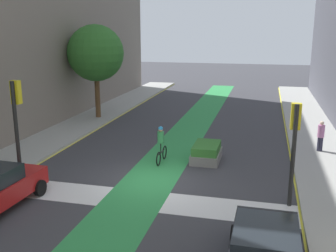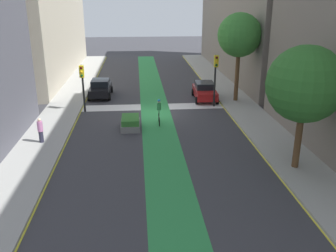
% 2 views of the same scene
% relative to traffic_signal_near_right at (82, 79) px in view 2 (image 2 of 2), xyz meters
% --- Properties ---
extents(ground_plane, '(120.00, 120.00, 0.00)m').
position_rel_traffic_signal_near_right_xyz_m(ground_plane, '(-5.62, 1.01, -2.70)').
color(ground_plane, '#38383D').
extents(bike_lane_paint, '(2.40, 60.00, 0.01)m').
position_rel_traffic_signal_near_right_xyz_m(bike_lane_paint, '(-5.77, 1.01, -2.70)').
color(bike_lane_paint, '#2D8C47').
rests_on(bike_lane_paint, ground_plane).
extents(crosswalk_band, '(12.00, 1.80, 0.01)m').
position_rel_traffic_signal_near_right_xyz_m(crosswalk_band, '(-5.62, -0.99, -2.70)').
color(crosswalk_band, silver).
rests_on(crosswalk_band, ground_plane).
extents(sidewalk_left, '(3.00, 60.00, 0.15)m').
position_rel_traffic_signal_near_right_xyz_m(sidewalk_left, '(-13.12, 1.01, -2.63)').
color(sidewalk_left, '#9E9E99').
rests_on(sidewalk_left, ground_plane).
extents(curb_stripe_left, '(0.16, 60.00, 0.01)m').
position_rel_traffic_signal_near_right_xyz_m(curb_stripe_left, '(-11.62, 1.01, -2.70)').
color(curb_stripe_left, yellow).
rests_on(curb_stripe_left, ground_plane).
extents(sidewalk_right, '(3.00, 60.00, 0.15)m').
position_rel_traffic_signal_near_right_xyz_m(sidewalk_right, '(1.88, 1.01, -2.63)').
color(sidewalk_right, '#9E9E99').
rests_on(sidewalk_right, ground_plane).
extents(curb_stripe_right, '(0.16, 60.00, 0.01)m').
position_rel_traffic_signal_near_right_xyz_m(curb_stripe_right, '(0.38, 1.01, -2.70)').
color(curb_stripe_right, yellow).
rests_on(curb_stripe_right, ground_plane).
extents(traffic_signal_near_right, '(0.35, 0.52, 3.83)m').
position_rel_traffic_signal_near_right_xyz_m(traffic_signal_near_right, '(0.00, 0.00, 0.00)').
color(traffic_signal_near_right, black).
rests_on(traffic_signal_near_right, ground_plane).
extents(traffic_signal_near_left, '(0.35, 0.52, 4.39)m').
position_rel_traffic_signal_near_right_xyz_m(traffic_signal_near_left, '(-10.85, -0.66, 0.37)').
color(traffic_signal_near_left, black).
rests_on(traffic_signal_near_left, ground_plane).
extents(car_red_left_near, '(2.14, 4.26, 1.57)m').
position_rel_traffic_signal_near_right_xyz_m(car_red_left_near, '(-10.44, -3.04, -1.90)').
color(car_red_left_near, '#A51919').
rests_on(car_red_left_near, ground_plane).
extents(car_black_right_near, '(2.07, 4.22, 1.57)m').
position_rel_traffic_signal_near_right_xyz_m(car_black_right_near, '(-0.88, -4.94, -1.90)').
color(car_black_right_near, black).
rests_on(car_black_right_near, ground_plane).
extents(cyclist_in_lane, '(0.32, 1.73, 1.86)m').
position_rel_traffic_signal_near_right_xyz_m(cyclist_in_lane, '(-5.87, 3.39, -1.73)').
color(cyclist_in_lane, black).
rests_on(cyclist_in_lane, ground_plane).
extents(pedestrian_sidewalk_right_a, '(0.34, 0.34, 1.60)m').
position_rel_traffic_signal_near_right_xyz_m(pedestrian_sidewalk_right_a, '(1.84, 6.81, -1.74)').
color(pedestrian_sidewalk_right_a, '#262638').
rests_on(pedestrian_sidewalk_right_a, sidewalk_right).
extents(street_tree_near, '(3.72, 3.72, 7.56)m').
position_rel_traffic_signal_near_right_xyz_m(street_tree_near, '(-13.05, -1.99, 3.11)').
color(street_tree_near, brown).
rests_on(street_tree_near, sidewalk_left).
extents(street_tree_far, '(3.95, 3.95, 6.56)m').
position_rel_traffic_signal_near_right_xyz_m(street_tree_far, '(-12.79, 11.62, 2.02)').
color(street_tree_far, brown).
rests_on(street_tree_far, sidewalk_left).
extents(median_planter, '(1.36, 2.18, 0.85)m').
position_rel_traffic_signal_near_right_xyz_m(median_planter, '(-3.77, 4.28, -2.30)').
color(median_planter, slate).
rests_on(median_planter, ground_plane).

